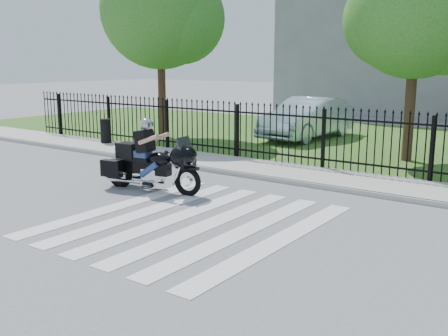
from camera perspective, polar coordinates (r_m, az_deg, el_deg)
The scene contains 12 objects.
ground at distance 10.53m, azimuth -3.55°, elevation -5.82°, with size 120.00×120.00×0.00m, color slate.
crosswalk at distance 10.53m, azimuth -3.55°, elevation -5.79°, with size 5.00×5.50×0.01m, color silver, non-canonical shape.
sidewalk at distance 14.59m, azimuth 8.97°, elevation -0.75°, with size 40.00×2.00×0.12m, color #ADAAA3.
curb at distance 13.73m, azimuth 7.07°, elevation -1.48°, with size 40.00×0.12×0.12m, color #ADAAA3.
grass_strip at distance 21.00m, azimuth 17.66°, elevation 2.46°, with size 40.00×12.00×0.02m, color #31541D.
iron_fence at distance 15.33m, azimuth 10.76°, elevation 2.98°, with size 26.00×0.04×1.80m.
tree_left at distance 22.13m, azimuth -6.99°, elevation 16.77°, with size 4.80×4.80×7.58m.
tree_mid at distance 17.52m, azimuth 20.24°, elevation 15.89°, with size 4.20×4.20×6.78m.
building_tall at distance 35.15m, azimuth 20.96°, elevation 15.52°, with size 15.00×10.00×12.00m, color gray.
motorcycle_rider at distance 12.94m, azimuth -8.15°, elevation 0.80°, with size 2.76×1.11×1.83m.
parked_car at distance 21.70m, azimuth 9.08°, elevation 5.39°, with size 1.76×5.06×1.67m, color #AAC7D6.
litter_bin at distance 20.16m, azimuth -12.75°, elevation 3.97°, with size 0.40×0.40×0.90m, color black.
Camera 1 is at (6.38, -7.76, 3.15)m, focal length 42.00 mm.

